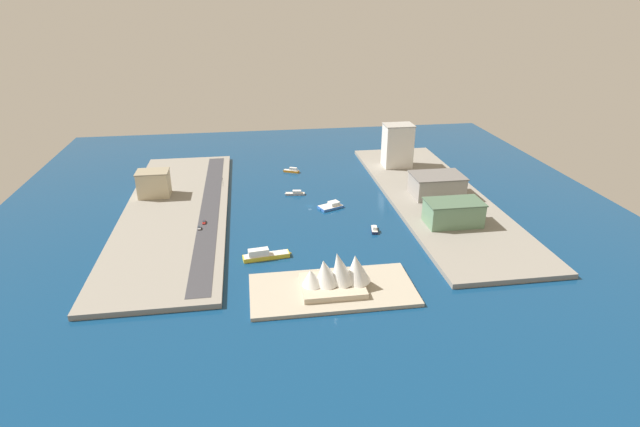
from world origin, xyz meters
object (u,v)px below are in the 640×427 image
object	(u,v)px
traffic_light_waterfront	(223,181)
office_block_beige	(154,183)
hotel_broad_white	(398,145)
carpark_squat_concrete	(437,185)
patrol_launch_navy	(374,229)
catamaran_blue	(331,206)
terminal_long_green	(453,213)
yacht_sleek_gray	(295,193)
ferry_yellow_fast	(264,255)
pickup_red	(204,222)
opera_landmark	(337,274)
sedan_silver	(199,228)
water_taxi_orange	(292,171)

from	to	relation	value
traffic_light_waterfront	office_block_beige	bearing A→B (deg)	14.86
hotel_broad_white	carpark_squat_concrete	xyz separation A→B (m)	(-9.33, 70.61, -10.16)
patrol_launch_navy	office_block_beige	size ratio (longest dim) A/B	0.54
patrol_launch_navy	catamaran_blue	distance (m)	46.61
patrol_launch_navy	terminal_long_green	xyz separation A→B (m)	(-50.68, 2.71, 9.55)
hotel_broad_white	office_block_beige	distance (m)	199.39
yacht_sleek_gray	ferry_yellow_fast	bearing A→B (deg)	73.89
patrol_launch_navy	ferry_yellow_fast	world-z (taller)	ferry_yellow_fast
yacht_sleek_gray	ferry_yellow_fast	world-z (taller)	ferry_yellow_fast
yacht_sleek_gray	pickup_red	size ratio (longest dim) A/B	3.01
carpark_squat_concrete	pickup_red	size ratio (longest dim) A/B	7.12
pickup_red	opera_landmark	xyz separation A→B (m)	(-71.32, 87.42, 6.39)
patrol_launch_navy	sedan_silver	bearing A→B (deg)	-6.65
ferry_yellow_fast	office_block_beige	distance (m)	127.07
yacht_sleek_gray	office_block_beige	size ratio (longest dim) A/B	0.69
water_taxi_orange	pickup_red	bearing A→B (deg)	56.60
catamaran_blue	traffic_light_waterfront	xyz separation A→B (m)	(76.69, -47.38, 5.92)
carpark_squat_concrete	water_taxi_orange	bearing A→B (deg)	-37.28
yacht_sleek_gray	carpark_squat_concrete	bearing A→B (deg)	166.82
catamaran_blue	office_block_beige	world-z (taller)	office_block_beige
yacht_sleek_gray	pickup_red	world-z (taller)	pickup_red
carpark_squat_concrete	hotel_broad_white	bearing A→B (deg)	-82.47
hotel_broad_white	pickup_red	world-z (taller)	hotel_broad_white
carpark_squat_concrete	sedan_silver	bearing A→B (deg)	11.32
yacht_sleek_gray	catamaran_blue	size ratio (longest dim) A/B	0.83
hotel_broad_white	carpark_squat_concrete	size ratio (longest dim) A/B	0.98
yacht_sleek_gray	pickup_red	distance (m)	80.75
office_block_beige	traffic_light_waterfront	distance (m)	50.64
hotel_broad_white	terminal_long_green	bearing A→B (deg)	90.95
hotel_broad_white	opera_landmark	distance (m)	202.10
yacht_sleek_gray	sedan_silver	xyz separation A→B (m)	(66.74, 57.42, 2.67)
yacht_sleek_gray	opera_landmark	world-z (taller)	opera_landmark
patrol_launch_navy	catamaran_blue	bearing A→B (deg)	-63.39
hotel_broad_white	water_taxi_orange	bearing A→B (deg)	-3.23
opera_landmark	water_taxi_orange	bearing A→B (deg)	-88.49
catamaran_blue	water_taxi_orange	bearing A→B (deg)	-75.68
yacht_sleek_gray	sedan_silver	distance (m)	88.08
hotel_broad_white	yacht_sleek_gray	bearing A→B (deg)	26.96
sedan_silver	traffic_light_waterfront	world-z (taller)	traffic_light_waterfront
hotel_broad_white	office_block_beige	bearing A→B (deg)	11.87
catamaran_blue	hotel_broad_white	distance (m)	104.48
ferry_yellow_fast	carpark_squat_concrete	distance (m)	148.35
ferry_yellow_fast	terminal_long_green	distance (m)	124.35
terminal_long_green	opera_landmark	bearing A→B (deg)	35.93
hotel_broad_white	sedan_silver	distance (m)	190.79
catamaran_blue	office_block_beige	xyz separation A→B (m)	(125.38, -34.46, 11.07)
water_taxi_orange	opera_landmark	distance (m)	188.32
pickup_red	traffic_light_waterfront	bearing A→B (deg)	-98.61
office_block_beige	traffic_light_waterfront	world-z (taller)	office_block_beige
patrol_launch_navy	sedan_silver	world-z (taller)	sedan_silver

